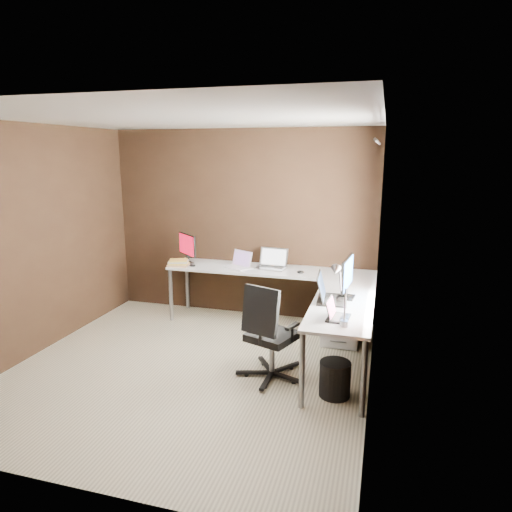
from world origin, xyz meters
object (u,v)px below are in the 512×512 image
at_px(laptop_black_small, 336,314).
at_px(desk_lamp, 339,287).
at_px(monitor_left, 187,247).
at_px(laptop_silver, 272,264).
at_px(book_stack, 178,263).
at_px(laptop_black_big, 328,295).
at_px(monitor_right, 347,275).
at_px(wastebasket, 335,379).
at_px(laptop_white, 239,264).
at_px(office_chair, 270,351).
at_px(drawer_pedestal, 341,317).

bearing_deg(laptop_black_small, desk_lamp, -161.06).
bearing_deg(monitor_left, laptop_silver, 42.09).
distance_m(laptop_black_small, book_stack, 2.62).
bearing_deg(desk_lamp, laptop_black_big, 112.51).
xyz_separation_m(monitor_left, book_stack, (-0.04, -0.19, -0.18)).
bearing_deg(monitor_left, desk_lamp, 2.30).
relative_size(monitor_right, wastebasket, 1.56).
distance_m(laptop_black_big, laptop_black_small, 0.52).
distance_m(laptop_white, office_chair, 1.69).
relative_size(drawer_pedestal, office_chair, 0.62).
relative_size(laptop_black_small, wastebasket, 0.86).
bearing_deg(laptop_black_big, desk_lamp, -169.48).
relative_size(monitor_right, laptop_black_big, 1.19).
bearing_deg(book_stack, drawer_pedestal, -4.92).
bearing_deg(monitor_left, laptop_black_small, 3.76).
xyz_separation_m(drawer_pedestal, laptop_black_big, (-0.08, -0.72, 0.49)).
relative_size(laptop_silver, office_chair, 0.41).
relative_size(drawer_pedestal, monitor_left, 1.52).
bearing_deg(wastebasket, laptop_black_big, 105.20).
height_order(monitor_right, laptop_black_small, monitor_right).
xyz_separation_m(monitor_right, laptop_black_big, (-0.17, -0.13, -0.18)).
relative_size(desk_lamp, office_chair, 0.53).
distance_m(laptop_black_big, book_stack, 2.27).
relative_size(laptop_silver, wastebasket, 1.21).
bearing_deg(book_stack, laptop_black_small, -32.57).
distance_m(laptop_black_big, office_chair, 0.81).
height_order(monitor_left, office_chair, monitor_left).
bearing_deg(wastebasket, monitor_left, 142.79).
relative_size(laptop_white, book_stack, 1.31).
bearing_deg(laptop_black_big, monitor_left, 57.66).
xyz_separation_m(monitor_left, laptop_black_big, (2.03, -1.10, -0.16)).
relative_size(drawer_pedestal, laptop_black_small, 2.11).
xyz_separation_m(laptop_white, laptop_silver, (0.41, 0.10, 0.01)).
distance_m(laptop_black_small, desk_lamp, 0.31).
bearing_deg(laptop_white, office_chair, -34.59).
bearing_deg(monitor_right, book_stack, 76.43).
bearing_deg(monitor_right, laptop_black_small, -178.38).
relative_size(book_stack, desk_lamp, 0.57).
distance_m(laptop_white, laptop_black_small, 2.08).
bearing_deg(book_stack, laptop_white, 9.02).
distance_m(book_stack, desk_lamp, 2.72).
height_order(laptop_white, laptop_black_small, laptop_white).
xyz_separation_m(monitor_right, laptop_silver, (-1.03, 1.01, -0.19)).
xyz_separation_m(monitor_left, wastebasket, (2.18, -1.66, -0.79)).
height_order(drawer_pedestal, book_stack, book_stack).
bearing_deg(monitor_left, monitor_right, 16.57).
bearing_deg(book_stack, office_chair, -39.36).
bearing_deg(office_chair, laptop_white, 138.40).
xyz_separation_m(laptop_white, laptop_black_small, (1.40, -1.54, -0.01)).
xyz_separation_m(laptop_silver, laptop_black_big, (0.86, -1.14, 0.00)).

